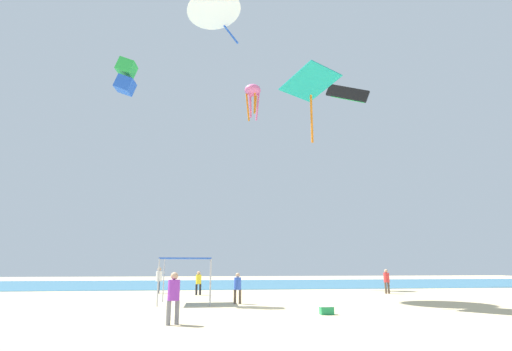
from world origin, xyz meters
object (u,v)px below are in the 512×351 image
object	(u,v)px
person_near_tent	(238,286)
kite_diamond_teal	(311,86)
person_central	(387,279)
kite_parafoil_black	(347,93)
canopy_tent	(187,261)
kite_box_green	(126,77)
person_far_shore	(159,278)
cooler_box	(327,310)
kite_delta_white	(214,7)
kite_octopus_pink	(253,92)
person_leftmost	(199,281)
person_rightmost	(174,294)

from	to	relation	value
person_near_tent	kite_diamond_teal	world-z (taller)	kite_diamond_teal
person_central	kite_parafoil_black	size ratio (longest dim) A/B	0.36
canopy_tent	kite_box_green	bearing A→B (deg)	155.04
person_far_shore	kite_parafoil_black	bearing A→B (deg)	110.80
kite_box_green	cooler_box	bearing A→B (deg)	60.41
person_central	cooler_box	distance (m)	14.01
person_near_tent	kite_parafoil_black	size ratio (longest dim) A/B	0.34
person_far_shore	kite_delta_white	xyz separation A→B (m)	(3.49, -3.16, 21.02)
kite_parafoil_black	canopy_tent	bearing A→B (deg)	-104.62
kite_octopus_pink	kite_delta_white	size ratio (longest dim) A/B	0.64
person_near_tent	person_leftmost	xyz separation A→B (m)	(-2.24, 6.68, -0.00)
person_far_shore	person_rightmost	bearing A→B (deg)	0.61
cooler_box	kite_delta_white	distance (m)	24.93
kite_diamond_teal	person_rightmost	bearing A→B (deg)	-171.01
kite_delta_white	kite_octopus_pink	bearing A→B (deg)	-157.01
person_near_tent	kite_octopus_pink	xyz separation A→B (m)	(2.47, 14.79, 18.31)
canopy_tent	person_rightmost	xyz separation A→B (m)	(-0.03, -7.65, -1.22)
person_rightmost	kite_box_green	xyz separation A→B (m)	(-4.50, 9.77, 13.12)
person_rightmost	kite_delta_white	distance (m)	24.67
kite_octopus_pink	kite_delta_white	xyz separation A→B (m)	(-4.20, -9.21, 2.86)
person_leftmost	person_far_shore	distance (m)	3.62
person_rightmost	kite_box_green	distance (m)	16.97
kite_octopus_pink	cooler_box	bearing A→B (deg)	45.17
person_near_tent	kite_diamond_teal	bearing A→B (deg)	-165.57
kite_diamond_teal	kite_parafoil_black	distance (m)	24.46
person_near_tent	kite_octopus_pink	world-z (taller)	kite_octopus_pink
person_rightmost	cooler_box	size ratio (longest dim) A/B	3.16
person_leftmost	kite_box_green	size ratio (longest dim) A/B	0.66
person_near_tent	person_rightmost	distance (m)	7.75
kite_parafoil_black	kite_box_green	bearing A→B (deg)	-114.64
kite_box_green	person_leftmost	bearing A→B (deg)	134.65
canopy_tent	kite_octopus_pink	xyz separation A→B (m)	(5.28, 14.35, 16.98)
person_central	person_far_shore	distance (m)	16.87
person_leftmost	cooler_box	bearing A→B (deg)	-91.66
canopy_tent	kite_box_green	xyz separation A→B (m)	(-4.54, 2.11, 11.90)
canopy_tent	person_leftmost	size ratio (longest dim) A/B	1.68
person_near_tent	person_rightmost	bearing A→B (deg)	93.64
person_central	person_rightmost	size ratio (longest dim) A/B	0.97
person_central	cooler_box	world-z (taller)	person_central
person_near_tent	person_leftmost	size ratio (longest dim) A/B	1.00
kite_box_green	kite_diamond_teal	xyz separation A→B (m)	(11.57, -3.35, -1.58)
kite_box_green	person_central	bearing A→B (deg)	107.13
person_far_shore	person_near_tent	bearing A→B (deg)	22.95
person_near_tent	kite_delta_white	xyz separation A→B (m)	(-1.72, 5.58, 21.17)
kite_box_green	kite_delta_white	distance (m)	10.19
person_central	canopy_tent	bearing A→B (deg)	-3.04
person_central	kite_octopus_pink	world-z (taller)	kite_octopus_pink
person_near_tent	kite_parafoil_black	bearing A→B (deg)	-101.31
person_far_shore	kite_octopus_pink	bearing A→B (deg)	120.34
person_rightmost	kite_delta_white	xyz separation A→B (m)	(1.12, 12.79, 21.06)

